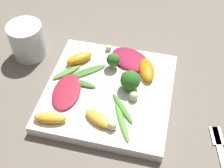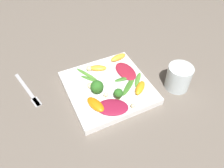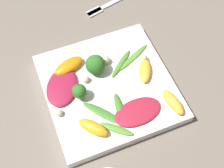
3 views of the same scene
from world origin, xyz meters
name	(u,v)px [view 3 (image 3 of 3)]	position (x,y,z in m)	size (l,w,h in m)	color
ground_plane	(109,91)	(0.00, 0.00, 0.00)	(2.40, 2.40, 0.00)	#6B6056
plate	(109,88)	(0.00, 0.00, 0.01)	(0.25, 0.25, 0.02)	white
fork	(111,3)	(0.23, -0.10, 0.00)	(0.06, 0.18, 0.01)	#B2B2B7
radicchio_leaf_0	(138,112)	(-0.08, -0.03, 0.03)	(0.06, 0.10, 0.01)	maroon
radicchio_leaf_1	(62,87)	(0.03, 0.09, 0.03)	(0.11, 0.10, 0.01)	maroon
orange_segment_0	(69,66)	(0.07, 0.06, 0.03)	(0.05, 0.07, 0.02)	orange
orange_segment_1	(93,128)	(-0.08, 0.06, 0.03)	(0.06, 0.06, 0.02)	orange
orange_segment_2	(145,71)	(0.00, -0.08, 0.03)	(0.06, 0.05, 0.02)	#FCAD33
orange_segment_3	(173,102)	(-0.09, -0.10, 0.03)	(0.07, 0.03, 0.02)	#FCAD33
broccoli_floret_0	(95,65)	(0.04, 0.01, 0.05)	(0.04, 0.04, 0.04)	#84AD5B
broccoli_floret_1	(79,92)	(-0.01, 0.06, 0.04)	(0.03, 0.03, 0.04)	#84AD5B
arugula_sprig_0	(121,63)	(0.04, -0.04, 0.03)	(0.06, 0.07, 0.01)	#47842D
arugula_sprig_1	(117,129)	(-0.10, 0.02, 0.03)	(0.06, 0.06, 0.01)	#518E33
arugula_sprig_2	(133,57)	(0.04, -0.07, 0.03)	(0.05, 0.09, 0.00)	#518E33
arugula_sprig_3	(104,113)	(-0.06, 0.03, 0.03)	(0.08, 0.07, 0.00)	#3D7528
arugula_sprig_4	(121,108)	(-0.06, 0.00, 0.03)	(0.07, 0.02, 0.01)	#3D7528
macadamia_nut_0	(105,60)	(0.05, -0.01, 0.03)	(0.02, 0.02, 0.02)	beige
macadamia_nut_1	(143,58)	(0.03, -0.09, 0.03)	(0.02, 0.02, 0.02)	beige
macadamia_nut_2	(85,79)	(0.03, 0.04, 0.03)	(0.02, 0.02, 0.02)	beige
macadamia_nut_3	(59,113)	(-0.03, 0.11, 0.03)	(0.01, 0.01, 0.01)	beige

